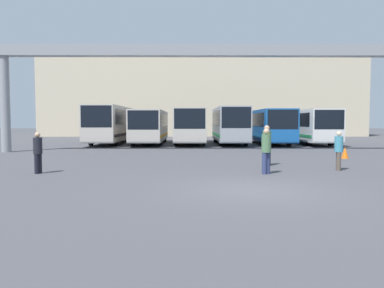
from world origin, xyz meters
name	(u,v)px	position (x,y,z in m)	size (l,w,h in m)	color
ground_plane	(250,190)	(0.00, 0.00, 0.00)	(200.00, 200.00, 0.00)	#47474C
building_backdrop	(202,96)	(0.00, 44.85, 5.74)	(44.37, 12.00, 11.48)	beige
overhead_gantry	(217,63)	(0.00, 13.84, 5.86)	(28.43, 0.80, 6.98)	gray
bus_slot_0	(113,122)	(-8.89, 23.64, 1.93)	(2.59, 12.11, 3.34)	beige
bus_slot_1	(150,125)	(-5.34, 22.78, 1.72)	(2.59, 10.39, 2.97)	beige
bus_slot_2	(190,124)	(-1.78, 22.74, 1.79)	(2.63, 10.31, 3.11)	beige
bus_slot_3	(229,123)	(1.78, 22.65, 1.86)	(2.48, 10.13, 3.23)	#999EA5
bus_slot_4	(268,124)	(5.34, 23.01, 1.75)	(2.59, 10.84, 3.02)	#1959A5
bus_slot_5	(306,125)	(8.89, 23.27, 1.74)	(2.51, 11.37, 3.01)	silver
pedestrian_mid_left	(38,152)	(-7.67, 3.58, 0.85)	(0.33, 0.33, 1.61)	black
pedestrian_near_left	(266,150)	(1.16, 3.39, 0.93)	(0.37, 0.37, 1.76)	navy
pedestrian_mid_right	(339,150)	(4.36, 4.41, 0.86)	(0.34, 0.34, 1.62)	brown
pedestrian_near_center	(267,144)	(1.74, 6.12, 0.98)	(0.38, 0.38, 1.85)	black
traffic_cone	(345,153)	(6.72, 9.42, 0.32)	(0.39, 0.39, 0.63)	orange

